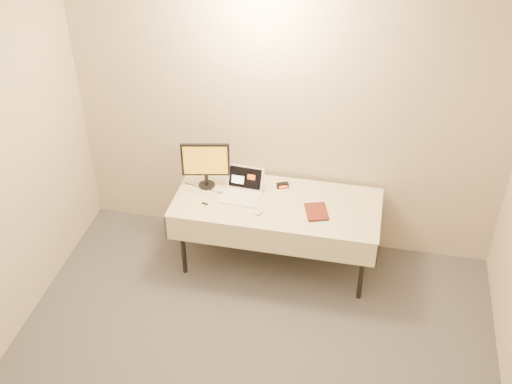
% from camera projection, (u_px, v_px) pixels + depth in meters
% --- Properties ---
extents(back_wall, '(4.00, 0.10, 2.70)m').
position_uv_depth(back_wall, '(287.00, 118.00, 5.77)').
color(back_wall, beige).
rests_on(back_wall, ground).
extents(table, '(1.86, 0.81, 0.74)m').
position_uv_depth(table, '(277.00, 208.00, 5.80)').
color(table, black).
rests_on(table, ground).
extents(laptop, '(0.36, 0.35, 0.23)m').
position_uv_depth(laptop, '(243.00, 189.00, 5.83)').
color(laptop, white).
rests_on(laptop, table).
extents(monitor, '(0.44, 0.18, 0.45)m').
position_uv_depth(monitor, '(206.00, 162.00, 5.81)').
color(monitor, black).
rests_on(monitor, table).
extents(book, '(0.19, 0.08, 0.25)m').
position_uv_depth(book, '(306.00, 202.00, 5.56)').
color(book, maroon).
rests_on(book, table).
extents(alarm_clock, '(0.12, 0.09, 0.05)m').
position_uv_depth(alarm_clock, '(283.00, 185.00, 5.94)').
color(alarm_clock, black).
rests_on(alarm_clock, table).
extents(clicker, '(0.09, 0.11, 0.03)m').
position_uv_depth(clicker, '(259.00, 212.00, 5.63)').
color(clicker, silver).
rests_on(clicker, table).
extents(paper_form, '(0.20, 0.31, 0.00)m').
position_uv_depth(paper_form, '(321.00, 214.00, 5.63)').
color(paper_form, '#C9EDBC').
rests_on(paper_form, table).
extents(usb_dongle, '(0.06, 0.03, 0.01)m').
position_uv_depth(usb_dongle, '(205.00, 204.00, 5.74)').
color(usb_dongle, black).
rests_on(usb_dongle, table).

